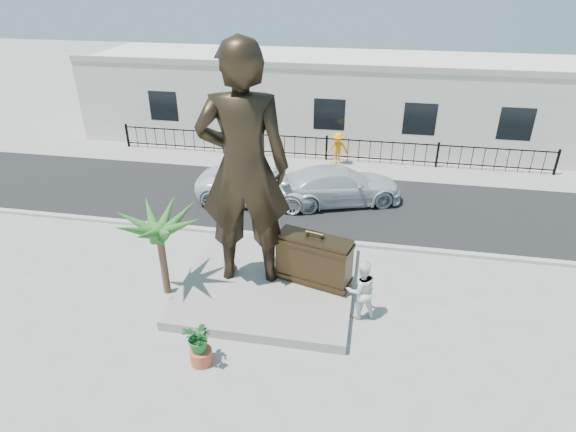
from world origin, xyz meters
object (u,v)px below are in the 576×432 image
(suitcase, at_px, (314,260))
(tourist, at_px, (361,290))
(statue, at_px, (244,168))
(car_white, at_px, (260,185))

(suitcase, relative_size, tourist, 1.24)
(statue, height_order, suitcase, statue)
(statue, distance_m, suitcase, 3.50)
(tourist, height_order, car_white, tourist)
(tourist, distance_m, car_white, 8.28)
(statue, distance_m, tourist, 4.76)
(suitcase, distance_m, car_white, 6.66)
(car_white, bearing_deg, suitcase, -154.17)
(tourist, bearing_deg, car_white, -77.70)
(car_white, bearing_deg, tourist, -148.31)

